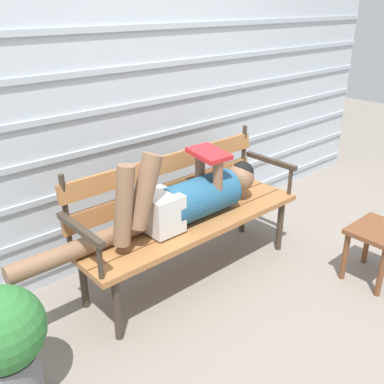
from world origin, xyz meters
TOP-DOWN VIEW (x-y plane):
  - ground_plane at (0.00, 0.00)m, footprint 12.00×12.00m
  - house_siding at (0.00, 0.66)m, footprint 5.29×0.08m
  - park_bench at (0.00, 0.17)m, footprint 1.56×0.48m
  - reclining_person at (-0.07, 0.10)m, footprint 1.67×0.26m
  - footstool at (0.85, -0.70)m, footprint 0.36×0.30m
  - potted_plant at (-1.26, -0.11)m, footprint 0.37×0.37m

SIDE VIEW (x-z plane):
  - ground_plane at x=0.00m, z-range 0.00..0.00m
  - footstool at x=0.85m, z-range 0.10..0.47m
  - potted_plant at x=-1.26m, z-range 0.04..0.64m
  - park_bench at x=0.00m, z-range 0.04..0.88m
  - reclining_person at x=-0.07m, z-range 0.31..0.84m
  - house_siding at x=0.00m, z-range 0.00..2.11m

